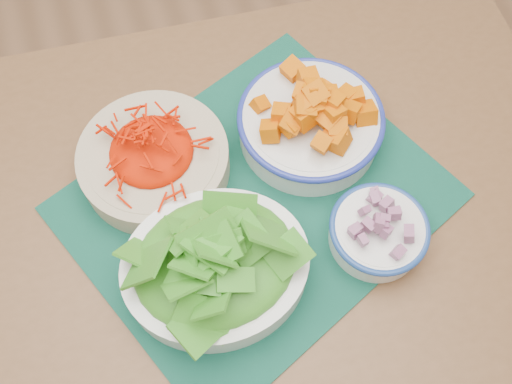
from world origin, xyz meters
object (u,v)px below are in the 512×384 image
lettuce_bowl (215,262)px  table (241,229)px  onion_bowl (379,230)px  placemat (256,202)px  squash_bowl (311,116)px  carrot_bowl (153,156)px

lettuce_bowl → table: bearing=62.0°
table → lettuce_bowl: lettuce_bowl is taller
table → onion_bowl: bearing=-32.2°
placemat → onion_bowl: bearing=-61.0°
table → onion_bowl: size_ratio=6.45×
table → onion_bowl: 0.26m
onion_bowl → lettuce_bowl: bearing=175.0°
placemat → lettuce_bowl: lettuce_bowl is taller
table → squash_bowl: bearing=31.9°
placemat → lettuce_bowl: size_ratio=1.90×
squash_bowl → onion_bowl: squash_bowl is taller
lettuce_bowl → placemat: bearing=50.3°
onion_bowl → placemat: bearing=141.9°
placemat → carrot_bowl: bearing=119.1°
placemat → squash_bowl: size_ratio=2.08×
table → lettuce_bowl: size_ratio=4.22×
squash_bowl → lettuce_bowl: same height
table → placemat: 0.12m
placemat → lettuce_bowl: bearing=-156.6°
squash_bowl → onion_bowl: size_ratio=1.40×
table → carrot_bowl: 0.21m
table → lettuce_bowl: (-0.06, -0.10, 0.17)m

